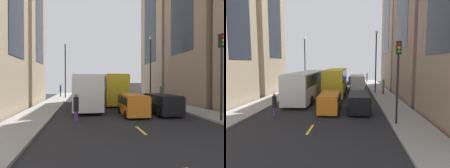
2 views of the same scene
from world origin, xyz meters
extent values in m
plane|color=black|center=(0.00, 0.00, 0.00)|extent=(40.89, 40.89, 0.00)
cube|color=gray|center=(-7.00, 0.00, 0.07)|extent=(2.89, 44.00, 0.15)
cube|color=gray|center=(7.00, 0.00, 0.07)|extent=(2.89, 44.00, 0.15)
cube|color=yellow|center=(0.00, -15.00, 0.01)|extent=(0.16, 2.00, 0.01)
cube|color=yellow|center=(0.00, -9.00, 0.01)|extent=(0.16, 2.00, 0.01)
cube|color=yellow|center=(0.00, -3.00, 0.01)|extent=(0.16, 2.00, 0.01)
cube|color=yellow|center=(0.00, 3.00, 0.01)|extent=(0.16, 2.00, 0.01)
cube|color=yellow|center=(0.00, 9.00, 0.01)|extent=(0.16, 2.00, 0.01)
cube|color=yellow|center=(0.00, 15.00, 0.01)|extent=(0.16, 2.00, 0.01)
cube|color=yellow|center=(0.00, 21.00, 0.01)|extent=(0.16, 2.00, 0.01)
cube|color=tan|center=(-12.10, 0.73, 11.44)|extent=(6.91, 7.94, 22.87)
cube|color=#1E232D|center=(-12.10, 0.73, 11.44)|extent=(6.98, 4.37, 12.58)
cube|color=tan|center=(12.59, 8.74, 13.54)|extent=(7.90, 10.96, 27.07)
cube|color=#1E232D|center=(12.59, 8.74, 13.54)|extent=(7.98, 6.03, 14.89)
cube|color=silver|center=(-2.81, -3.59, 1.77)|extent=(2.55, 12.97, 3.00)
cube|color=black|center=(-2.81, -3.59, 2.62)|extent=(2.60, 11.94, 1.20)
cube|color=beige|center=(-2.81, -3.59, 3.31)|extent=(2.45, 12.45, 0.08)
cylinder|color=black|center=(-3.98, 0.43, 0.50)|extent=(0.46, 1.00, 1.00)
cylinder|color=black|center=(-1.64, 0.43, 0.50)|extent=(0.46, 1.00, 1.00)
cylinder|color=black|center=(-3.98, -7.61, 0.50)|extent=(0.46, 1.00, 1.00)
cylinder|color=black|center=(-1.64, -7.61, 0.50)|extent=(0.46, 1.00, 1.00)
cube|color=yellow|center=(0.40, 1.29, 1.86)|extent=(2.45, 13.73, 3.30)
cube|color=black|center=(0.40, 1.29, 2.72)|extent=(2.50, 12.63, 1.48)
cube|color=gold|center=(0.40, 1.29, 3.55)|extent=(2.35, 13.18, 0.08)
cylinder|color=black|center=(-0.73, 5.54, 0.38)|extent=(0.44, 0.76, 0.76)
cylinder|color=black|center=(1.52, 5.54, 0.38)|extent=(0.44, 0.76, 0.76)
cylinder|color=black|center=(-0.73, -2.97, 0.38)|extent=(0.44, 0.76, 0.76)
cylinder|color=black|center=(1.52, -2.97, 0.38)|extent=(0.44, 0.76, 0.76)
cube|color=white|center=(3.44, 2.40, 1.35)|extent=(2.05, 5.27, 2.30)
cube|color=black|center=(3.44, 2.40, 2.10)|extent=(2.09, 4.84, 0.69)
cube|color=silver|center=(3.44, 2.40, 2.54)|extent=(1.97, 5.06, 0.08)
cylinder|color=black|center=(2.49, 4.03, 0.36)|extent=(0.37, 0.72, 0.72)
cylinder|color=black|center=(4.38, 4.03, 0.36)|extent=(0.37, 0.72, 0.72)
cylinder|color=black|center=(2.49, 0.77, 0.36)|extent=(0.37, 0.72, 0.72)
cylinder|color=black|center=(4.38, 0.77, 0.36)|extent=(0.37, 0.72, 0.72)
cube|color=#2338AD|center=(2.71, 14.80, 0.86)|extent=(1.80, 4.76, 1.37)
cube|color=black|center=(2.71, 14.80, 1.20)|extent=(1.84, 4.38, 0.58)
cube|color=navy|center=(2.71, 14.80, 1.58)|extent=(1.73, 4.57, 0.08)
cylinder|color=black|center=(1.88, 16.27, 0.31)|extent=(0.32, 0.62, 0.62)
cylinder|color=black|center=(3.54, 16.27, 0.31)|extent=(0.32, 0.62, 0.62)
cylinder|color=black|center=(1.88, 13.32, 0.31)|extent=(0.32, 0.62, 0.62)
cylinder|color=black|center=(3.54, 13.32, 0.31)|extent=(0.32, 0.62, 0.62)
cube|color=black|center=(3.40, -9.74, 0.87)|extent=(1.81, 4.60, 1.40)
cube|color=black|center=(3.40, -9.74, 1.23)|extent=(1.84, 4.23, 0.59)
cube|color=black|center=(3.40, -9.74, 1.61)|extent=(1.73, 4.42, 0.08)
cylinder|color=black|center=(2.57, -8.31, 0.31)|extent=(0.33, 0.62, 0.62)
cylinder|color=black|center=(4.23, -8.31, 0.31)|extent=(0.33, 0.62, 0.62)
cylinder|color=black|center=(2.57, -11.16, 0.31)|extent=(0.33, 0.62, 0.62)
cylinder|color=black|center=(4.23, -11.16, 0.31)|extent=(0.33, 0.62, 0.62)
cube|color=orange|center=(0.74, -10.11, 0.90)|extent=(1.72, 4.16, 1.46)
cube|color=black|center=(0.74, -10.11, 1.27)|extent=(1.75, 3.82, 0.61)
cube|color=#BE6115|center=(0.74, -10.11, 1.67)|extent=(1.65, 3.99, 0.08)
cylinder|color=black|center=(-0.05, -8.82, 0.31)|extent=(0.31, 0.62, 0.62)
cylinder|color=black|center=(1.53, -8.82, 0.31)|extent=(0.31, 0.62, 0.62)
cylinder|color=black|center=(-0.05, -11.40, 0.31)|extent=(0.31, 0.62, 0.62)
cylinder|color=black|center=(1.53, -11.40, 0.31)|extent=(0.31, 0.62, 0.62)
cylinder|color=#593372|center=(-3.70, -12.00, 0.36)|extent=(0.28, 0.28, 0.73)
cylinder|color=black|center=(-3.70, -12.00, 1.21)|extent=(0.37, 0.37, 0.97)
sphere|color=#8C6647|center=(-3.70, -12.00, 1.81)|extent=(0.22, 0.22, 0.22)
cylinder|color=maroon|center=(6.99, -0.56, 0.56)|extent=(0.22, 0.22, 0.82)
cylinder|color=#336B38|center=(6.99, -0.56, 1.53)|extent=(0.30, 0.30, 1.12)
sphere|color=beige|center=(6.99, -0.56, 2.22)|extent=(0.25, 0.25, 0.25)
cylinder|color=#336B38|center=(-7.11, 10.40, 0.60)|extent=(0.23, 0.23, 0.89)
cylinder|color=navy|center=(-7.11, 10.40, 1.53)|extent=(0.31, 0.31, 0.98)
sphere|color=#8C6647|center=(-7.11, 10.40, 2.13)|extent=(0.23, 0.23, 0.23)
cylinder|color=maroon|center=(6.00, 17.99, 0.53)|extent=(0.23, 0.23, 0.76)
cylinder|color=#593372|center=(6.00, 17.99, 1.42)|extent=(0.30, 0.30, 1.01)
sphere|color=#8C6647|center=(6.00, 17.99, 2.03)|extent=(0.22, 0.22, 0.22)
cylinder|color=black|center=(5.95, -13.70, 2.60)|extent=(0.14, 0.14, 4.89)
cube|color=black|center=(5.95, -13.70, 5.49)|extent=(0.32, 0.32, 0.90)
sphere|color=red|center=(5.95, -13.87, 5.74)|extent=(0.20, 0.20, 0.20)
sphere|color=orange|center=(5.95, -13.87, 5.49)|extent=(0.20, 0.20, 0.20)
sphere|color=green|center=(5.95, -13.87, 5.24)|extent=(0.20, 0.20, 0.20)
cylinder|color=black|center=(6.05, 0.86, 4.38)|extent=(0.18, 0.18, 8.46)
sphere|color=silver|center=(6.05, 0.86, 8.79)|extent=(0.44, 0.44, 0.44)
cylinder|color=black|center=(-6.05, 7.64, 4.39)|extent=(0.18, 0.18, 8.49)
sphere|color=silver|center=(-6.05, 7.64, 8.82)|extent=(0.44, 0.44, 0.44)
camera|label=1|loc=(-3.25, -25.99, 2.75)|focal=32.36mm
camera|label=2|loc=(2.90, -27.40, 4.46)|focal=30.99mm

